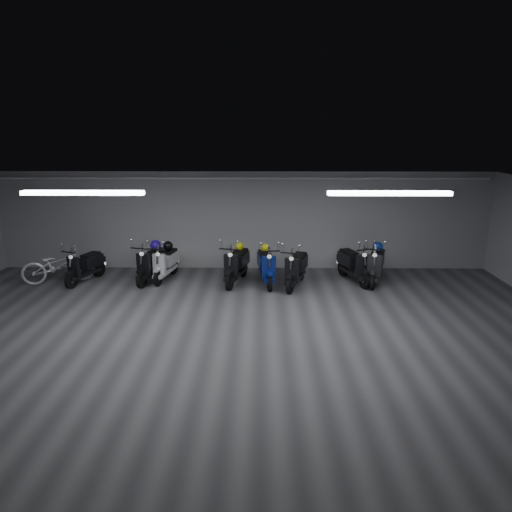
{
  "coord_description": "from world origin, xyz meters",
  "views": [
    {
      "loc": [
        0.49,
        -8.12,
        3.97
      ],
      "look_at": [
        0.38,
        2.5,
        1.05
      ],
      "focal_mm": 32.78,
      "sensor_mm": 36.0,
      "label": 1
    }
  ],
  "objects_px": {
    "helmet_3": "(378,247)",
    "helmet_1": "(156,245)",
    "scooter_5": "(296,263)",
    "scooter_8": "(354,259)",
    "scooter_1": "(152,258)",
    "helmet_0": "(168,246)",
    "scooter_9": "(376,259)",
    "helmet_2": "(265,248)",
    "bicycle": "(58,261)",
    "helmet_4": "(239,247)",
    "scooter_0": "(84,261)",
    "scooter_2": "(165,258)",
    "scooter_3": "(236,259)",
    "scooter_4": "(266,260)"
  },
  "relations": [
    {
      "from": "helmet_3",
      "to": "helmet_1",
      "type": "bearing_deg",
      "value": 179.07
    },
    {
      "from": "scooter_5",
      "to": "scooter_8",
      "type": "height_order",
      "value": "scooter_5"
    },
    {
      "from": "scooter_1",
      "to": "helmet_0",
      "type": "bearing_deg",
      "value": 59.03
    },
    {
      "from": "scooter_9",
      "to": "helmet_2",
      "type": "height_order",
      "value": "scooter_9"
    },
    {
      "from": "scooter_9",
      "to": "scooter_5",
      "type": "bearing_deg",
      "value": -152.27
    },
    {
      "from": "bicycle",
      "to": "helmet_4",
      "type": "bearing_deg",
      "value": -107.84
    },
    {
      "from": "scooter_0",
      "to": "helmet_3",
      "type": "distance_m",
      "value": 7.76
    },
    {
      "from": "bicycle",
      "to": "helmet_2",
      "type": "bearing_deg",
      "value": -108.95
    },
    {
      "from": "scooter_0",
      "to": "scooter_2",
      "type": "relative_size",
      "value": 0.97
    },
    {
      "from": "scooter_3",
      "to": "helmet_4",
      "type": "height_order",
      "value": "scooter_3"
    },
    {
      "from": "scooter_8",
      "to": "helmet_2",
      "type": "distance_m",
      "value": 2.37
    },
    {
      "from": "scooter_8",
      "to": "helmet_1",
      "type": "bearing_deg",
      "value": 158.78
    },
    {
      "from": "scooter_0",
      "to": "helmet_1",
      "type": "xyz_separation_m",
      "value": [
        1.83,
        0.35,
        0.35
      ]
    },
    {
      "from": "scooter_8",
      "to": "helmet_4",
      "type": "height_order",
      "value": "scooter_8"
    },
    {
      "from": "scooter_9",
      "to": "helmet_2",
      "type": "xyz_separation_m",
      "value": [
        -2.91,
        0.13,
        0.27
      ]
    },
    {
      "from": "scooter_3",
      "to": "helmet_2",
      "type": "bearing_deg",
      "value": 27.18
    },
    {
      "from": "scooter_3",
      "to": "helmet_0",
      "type": "relative_size",
      "value": 6.7
    },
    {
      "from": "scooter_4",
      "to": "scooter_2",
      "type": "bearing_deg",
      "value": 165.32
    },
    {
      "from": "scooter_5",
      "to": "helmet_3",
      "type": "relative_size",
      "value": 6.63
    },
    {
      "from": "scooter_2",
      "to": "bicycle",
      "type": "distance_m",
      "value": 2.8
    },
    {
      "from": "scooter_0",
      "to": "bicycle",
      "type": "height_order",
      "value": "scooter_0"
    },
    {
      "from": "bicycle",
      "to": "helmet_4",
      "type": "height_order",
      "value": "bicycle"
    },
    {
      "from": "scooter_5",
      "to": "helmet_2",
      "type": "height_order",
      "value": "scooter_5"
    },
    {
      "from": "scooter_2",
      "to": "scooter_4",
      "type": "relative_size",
      "value": 0.95
    },
    {
      "from": "scooter_3",
      "to": "helmet_3",
      "type": "xyz_separation_m",
      "value": [
        3.74,
        0.27,
        0.27
      ]
    },
    {
      "from": "scooter_0",
      "to": "scooter_8",
      "type": "bearing_deg",
      "value": 21.41
    },
    {
      "from": "scooter_9",
      "to": "helmet_2",
      "type": "bearing_deg",
      "value": -163.32
    },
    {
      "from": "scooter_0",
      "to": "scooter_2",
      "type": "height_order",
      "value": "scooter_2"
    },
    {
      "from": "scooter_0",
      "to": "scooter_3",
      "type": "relative_size",
      "value": 0.9
    },
    {
      "from": "helmet_4",
      "to": "bicycle",
      "type": "bearing_deg",
      "value": -177.22
    },
    {
      "from": "scooter_2",
      "to": "helmet_2",
      "type": "bearing_deg",
      "value": 9.32
    },
    {
      "from": "scooter_1",
      "to": "helmet_1",
      "type": "xyz_separation_m",
      "value": [
        0.07,
        0.23,
        0.29
      ]
    },
    {
      "from": "helmet_1",
      "to": "helmet_4",
      "type": "xyz_separation_m",
      "value": [
        2.25,
        -0.13,
        -0.0
      ]
    },
    {
      "from": "scooter_1",
      "to": "scooter_3",
      "type": "height_order",
      "value": "scooter_3"
    },
    {
      "from": "helmet_0",
      "to": "helmet_3",
      "type": "distance_m",
      "value": 5.62
    },
    {
      "from": "scooter_3",
      "to": "helmet_0",
      "type": "xyz_separation_m",
      "value": [
        -1.88,
        0.49,
        0.23
      ]
    },
    {
      "from": "scooter_0",
      "to": "scooter_9",
      "type": "height_order",
      "value": "scooter_9"
    },
    {
      "from": "scooter_5",
      "to": "scooter_2",
      "type": "bearing_deg",
      "value": -170.47
    },
    {
      "from": "scooter_1",
      "to": "helmet_3",
      "type": "height_order",
      "value": "scooter_1"
    },
    {
      "from": "bicycle",
      "to": "helmet_3",
      "type": "xyz_separation_m",
      "value": [
        8.45,
        0.26,
        0.35
      ]
    },
    {
      "from": "scooter_9",
      "to": "helmet_4",
      "type": "height_order",
      "value": "scooter_9"
    },
    {
      "from": "scooter_8",
      "to": "scooter_9",
      "type": "relative_size",
      "value": 0.98
    },
    {
      "from": "scooter_0",
      "to": "scooter_9",
      "type": "distance_m",
      "value": 7.67
    },
    {
      "from": "scooter_2",
      "to": "scooter_0",
      "type": "bearing_deg",
      "value": -161.79
    },
    {
      "from": "helmet_1",
      "to": "scooter_8",
      "type": "bearing_deg",
      "value": -2.71
    },
    {
      "from": "bicycle",
      "to": "scooter_2",
      "type": "bearing_deg",
      "value": -105.35
    },
    {
      "from": "scooter_1",
      "to": "scooter_9",
      "type": "height_order",
      "value": "scooter_9"
    },
    {
      "from": "scooter_3",
      "to": "helmet_1",
      "type": "height_order",
      "value": "scooter_3"
    },
    {
      "from": "scooter_9",
      "to": "scooter_4",
      "type": "bearing_deg",
      "value": -158.62
    },
    {
      "from": "scooter_1",
      "to": "scooter_5",
      "type": "height_order",
      "value": "scooter_1"
    }
  ]
}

